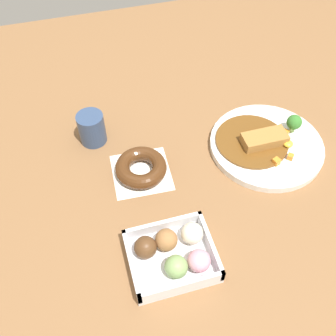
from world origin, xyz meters
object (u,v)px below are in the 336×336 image
object	(u,v)px
curry_plate	(266,144)
coffee_mug	(92,128)
donut_box	(174,253)
chocolate_ring_donut	(141,168)

from	to	relation	value
curry_plate	coffee_mug	distance (m)	0.43
donut_box	coffee_mug	bearing A→B (deg)	-74.52
donut_box	coffee_mug	size ratio (longest dim) A/B	2.06
donut_box	chocolate_ring_donut	bearing A→B (deg)	-87.24
curry_plate	chocolate_ring_donut	xyz separation A→B (m)	(0.32, -0.01, 0.00)
donut_box	chocolate_ring_donut	xyz separation A→B (m)	(0.01, -0.23, -0.01)
coffee_mug	chocolate_ring_donut	bearing A→B (deg)	123.67
donut_box	chocolate_ring_donut	world-z (taller)	donut_box
curry_plate	donut_box	distance (m)	0.38
chocolate_ring_donut	coffee_mug	xyz separation A→B (m)	(0.09, -0.14, 0.02)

